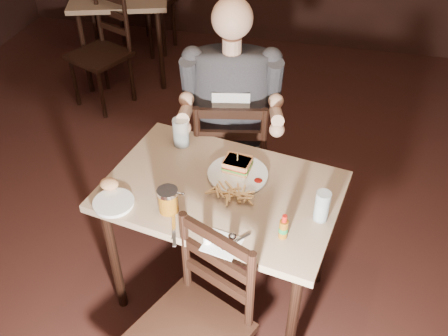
% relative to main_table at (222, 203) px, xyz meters
% --- Properties ---
extents(room_shell, '(7.00, 7.00, 7.00)m').
position_rel_main_table_xyz_m(room_shell, '(0.05, -0.25, 0.72)').
color(room_shell, black).
rests_on(room_shell, ground).
extents(main_table, '(1.17, 0.88, 0.77)m').
position_rel_main_table_xyz_m(main_table, '(0.00, 0.00, 0.00)').
color(main_table, tan).
rests_on(main_table, ground).
extents(bg_table, '(1.00, 1.00, 0.77)m').
position_rel_main_table_xyz_m(bg_table, '(-1.43, 2.25, 0.00)').
color(bg_table, tan).
rests_on(bg_table, ground).
extents(chair_far, '(0.52, 0.55, 0.94)m').
position_rel_main_table_xyz_m(chair_far, '(-0.09, 0.61, -0.21)').
color(chair_far, black).
rests_on(chair_far, ground).
extents(chair_near, '(0.57, 0.59, 0.91)m').
position_rel_main_table_xyz_m(chair_near, '(-0.00, -0.57, -0.22)').
color(chair_near, black).
rests_on(chair_near, ground).
extents(bg_chair_far, '(0.60, 0.62, 0.98)m').
position_rel_main_table_xyz_m(bg_chair_far, '(-1.43, 2.80, -0.18)').
color(bg_chair_far, black).
rests_on(bg_chair_far, ground).
extents(bg_chair_near, '(0.56, 0.58, 0.89)m').
position_rel_main_table_xyz_m(bg_chair_near, '(-1.43, 1.70, -0.23)').
color(bg_chair_near, black).
rests_on(bg_chair_near, ground).
extents(diner, '(0.62, 0.53, 0.95)m').
position_rel_main_table_xyz_m(diner, '(-0.08, 0.56, 0.28)').
color(diner, '#34353A').
rests_on(diner, chair_far).
extents(dinner_plate, '(0.32, 0.32, 0.02)m').
position_rel_main_table_xyz_m(dinner_plate, '(0.06, 0.10, 0.10)').
color(dinner_plate, white).
rests_on(dinner_plate, main_table).
extents(sandwich_left, '(0.13, 0.11, 0.10)m').
position_rel_main_table_xyz_m(sandwich_left, '(0.05, 0.12, 0.16)').
color(sandwich_left, tan).
rests_on(sandwich_left, dinner_plate).
extents(sandwich_right, '(0.13, 0.12, 0.10)m').
position_rel_main_table_xyz_m(sandwich_right, '(0.05, 0.13, 0.16)').
color(sandwich_right, tan).
rests_on(sandwich_right, dinner_plate).
extents(fries_pile, '(0.27, 0.21, 0.04)m').
position_rel_main_table_xyz_m(fries_pile, '(0.06, -0.06, 0.13)').
color(fries_pile, '#EEB96E').
rests_on(fries_pile, dinner_plate).
extents(ketchup_dollop, '(0.05, 0.05, 0.01)m').
position_rel_main_table_xyz_m(ketchup_dollop, '(0.16, 0.07, 0.12)').
color(ketchup_dollop, maroon).
rests_on(ketchup_dollop, dinner_plate).
extents(glass_left, '(0.09, 0.09, 0.15)m').
position_rel_main_table_xyz_m(glass_left, '(-0.28, 0.28, 0.17)').
color(glass_left, silver).
rests_on(glass_left, main_table).
extents(glass_right, '(0.07, 0.07, 0.15)m').
position_rel_main_table_xyz_m(glass_right, '(0.46, -0.09, 0.17)').
color(glass_right, silver).
rests_on(glass_right, main_table).
extents(hot_sauce, '(0.04, 0.04, 0.12)m').
position_rel_main_table_xyz_m(hot_sauce, '(0.32, -0.24, 0.16)').
color(hot_sauce, brown).
rests_on(hot_sauce, main_table).
extents(salt_shaker, '(0.04, 0.04, 0.07)m').
position_rel_main_table_xyz_m(salt_shaker, '(0.02, -0.34, 0.13)').
color(salt_shaker, white).
rests_on(salt_shaker, main_table).
extents(pepper_shaker, '(0.04, 0.04, 0.07)m').
position_rel_main_table_xyz_m(pepper_shaker, '(0.13, -0.34, 0.13)').
color(pepper_shaker, '#38332D').
rests_on(pepper_shaker, main_table).
extents(syrup_dispenser, '(0.11, 0.11, 0.12)m').
position_rel_main_table_xyz_m(syrup_dispenser, '(-0.19, -0.19, 0.15)').
color(syrup_dispenser, brown).
rests_on(syrup_dispenser, main_table).
extents(napkin, '(0.17, 0.16, 0.00)m').
position_rel_main_table_xyz_m(napkin, '(0.08, -0.34, 0.10)').
color(napkin, white).
rests_on(napkin, main_table).
extents(knife, '(0.09, 0.23, 0.01)m').
position_rel_main_table_xyz_m(knife, '(-0.14, -0.28, 0.10)').
color(knife, silver).
rests_on(knife, napkin).
extents(fork, '(0.10, 0.12, 0.00)m').
position_rel_main_table_xyz_m(fork, '(0.14, -0.31, 0.10)').
color(fork, silver).
rests_on(fork, napkin).
extents(side_plate, '(0.21, 0.21, 0.01)m').
position_rel_main_table_xyz_m(side_plate, '(-0.44, -0.22, 0.10)').
color(side_plate, white).
rests_on(side_plate, main_table).
extents(bread_roll, '(0.10, 0.09, 0.05)m').
position_rel_main_table_xyz_m(bread_roll, '(-0.49, -0.13, 0.13)').
color(bread_roll, tan).
rests_on(bread_roll, side_plate).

